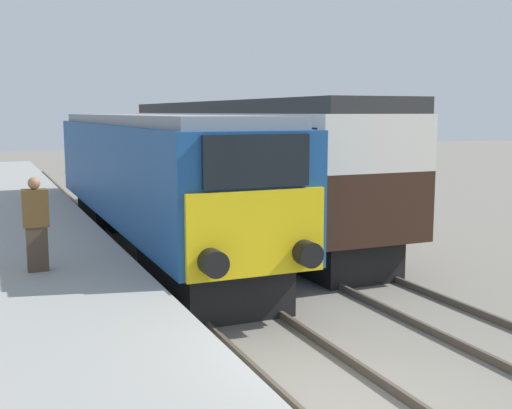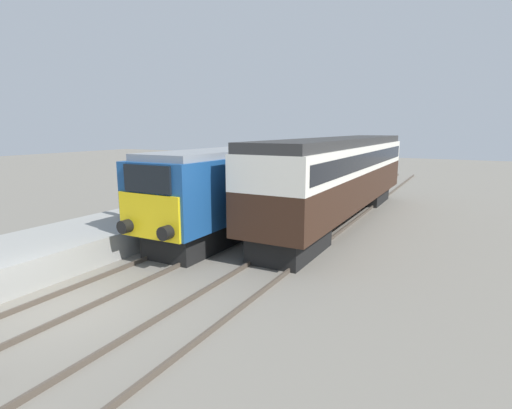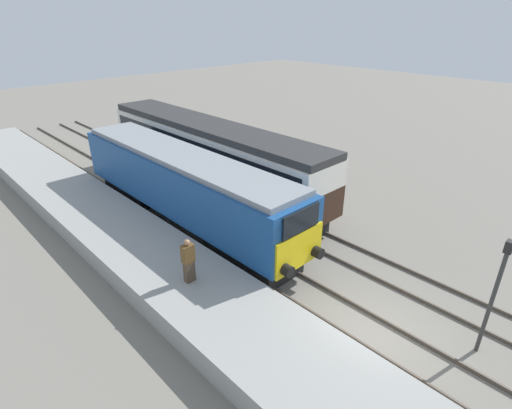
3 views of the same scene
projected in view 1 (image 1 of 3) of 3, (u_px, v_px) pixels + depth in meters
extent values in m
cube|color=gray|center=(31.00, 265.00, 13.83)|extent=(3.50, 50.00, 0.92)
cube|color=#4C4238|center=(187.00, 307.00, 12.16)|extent=(0.07, 60.00, 0.14)
cube|color=#4C4238|center=(257.00, 298.00, 12.73)|extent=(0.07, 60.00, 0.14)
cube|color=#4C4238|center=(342.00, 288.00, 13.49)|extent=(0.07, 60.00, 0.14)
cube|color=#4C4238|center=(399.00, 281.00, 14.06)|extent=(0.07, 60.00, 0.14)
cube|color=black|center=(208.00, 271.00, 13.17)|extent=(2.03, 4.00, 1.00)
cube|color=black|center=(117.00, 208.00, 21.84)|extent=(2.03, 4.00, 1.00)
cube|color=navy|center=(150.00, 169.00, 17.26)|extent=(2.70, 14.54, 2.43)
cube|color=yellow|center=(257.00, 234.00, 10.69)|extent=(2.48, 0.10, 1.46)
cube|color=black|center=(257.00, 161.00, 10.51)|extent=(1.89, 0.10, 0.87)
cube|color=gray|center=(148.00, 119.00, 17.07)|extent=(2.38, 13.96, 0.24)
cylinder|color=black|center=(213.00, 263.00, 10.22)|extent=(0.44, 0.35, 0.44)
cylinder|color=black|center=(308.00, 254.00, 10.88)|extent=(0.44, 0.35, 0.44)
cube|color=black|center=(328.00, 249.00, 15.44)|extent=(1.89, 3.60, 0.95)
cube|color=black|center=(183.00, 192.00, 26.31)|extent=(1.89, 3.60, 0.95)
cube|color=#331E14|center=(237.00, 175.00, 20.69)|extent=(2.70, 16.35, 1.54)
cube|color=silver|center=(236.00, 132.00, 20.50)|extent=(2.71, 16.35, 1.21)
cube|color=black|center=(236.00, 132.00, 20.50)|extent=(2.75, 15.70, 0.67)
cube|color=#2D2D2D|center=(236.00, 108.00, 20.38)|extent=(2.48, 16.35, 0.36)
cube|color=#473828|center=(37.00, 249.00, 11.43)|extent=(0.36, 0.24, 0.80)
cube|color=brown|center=(35.00, 208.00, 11.33)|extent=(0.44, 0.26, 0.67)
sphere|color=#9E704C|center=(34.00, 183.00, 11.27)|extent=(0.22, 0.22, 0.22)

